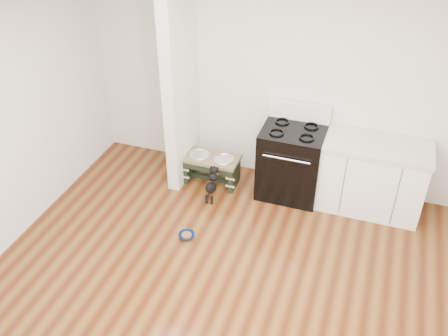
% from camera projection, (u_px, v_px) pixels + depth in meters
% --- Properties ---
extents(ground, '(5.00, 5.00, 0.00)m').
position_uv_depth(ground, '(214.00, 313.00, 4.86)').
color(ground, '#441E0C').
rests_on(ground, ground).
extents(room_shell, '(5.00, 5.00, 5.00)m').
position_uv_depth(room_shell, '(211.00, 178.00, 3.94)').
color(room_shell, silver).
rests_on(room_shell, ground).
extents(partition_wall, '(0.15, 0.80, 2.70)m').
position_uv_depth(partition_wall, '(181.00, 82.00, 6.05)').
color(partition_wall, silver).
rests_on(partition_wall, ground).
extents(oven_range, '(0.76, 0.69, 1.14)m').
position_uv_depth(oven_range, '(291.00, 161.00, 6.20)').
color(oven_range, black).
rests_on(oven_range, ground).
extents(cabinet_run, '(1.24, 0.64, 0.91)m').
position_uv_depth(cabinet_run, '(372.00, 176.00, 5.97)').
color(cabinet_run, white).
rests_on(cabinet_run, ground).
extents(dog_feeder, '(0.71, 0.38, 0.41)m').
position_uv_depth(dog_feeder, '(212.00, 165.00, 6.49)').
color(dog_feeder, black).
rests_on(dog_feeder, ground).
extents(puppy, '(0.12, 0.37, 0.43)m').
position_uv_depth(puppy, '(212.00, 183.00, 6.22)').
color(puppy, black).
rests_on(puppy, ground).
extents(floor_bowl, '(0.20, 0.20, 0.06)m').
position_uv_depth(floor_bowl, '(187.00, 236.00, 5.73)').
color(floor_bowl, navy).
rests_on(floor_bowl, ground).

